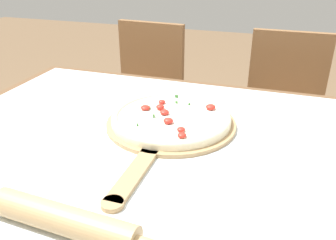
{
  "coord_description": "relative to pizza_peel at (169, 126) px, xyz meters",
  "views": [
    {
      "loc": [
        0.33,
        -0.82,
        1.24
      ],
      "look_at": [
        0.03,
        0.08,
        0.78
      ],
      "focal_mm": 38.0,
      "sensor_mm": 36.0,
      "label": 1
    }
  ],
  "objects": [
    {
      "name": "chair_right",
      "position": [
        0.33,
        0.83,
        -0.25
      ],
      "size": [
        0.4,
        0.4,
        0.88
      ],
      "rotation": [
        0.0,
        0.0,
        0.0
      ],
      "color": "brown",
      "rests_on": "ground_plane"
    },
    {
      "name": "pizza",
      "position": [
        0.0,
        0.02,
        0.02
      ],
      "size": [
        0.36,
        0.36,
        0.03
      ],
      "color": "beige",
      "rests_on": "pizza_peel"
    },
    {
      "name": "chair_left",
      "position": [
        -0.41,
        0.83,
        -0.25
      ],
      "size": [
        0.43,
        0.43,
        0.88
      ],
      "rotation": [
        0.0,
        0.0,
        -0.07
      ],
      "color": "brown",
      "rests_on": "ground_plane"
    },
    {
      "name": "rolling_pin",
      "position": [
        -0.05,
        -0.47,
        0.02
      ],
      "size": [
        0.39,
        0.07,
        0.06
      ],
      "rotation": [
        0.0,
        0.0,
        -0.06
      ],
      "color": "tan",
      "rests_on": "towel_cloth"
    },
    {
      "name": "dining_table",
      "position": [
        -0.03,
        -0.08,
        -0.11
      ],
      "size": [
        1.35,
        1.05,
        0.74
      ],
      "color": "brown",
      "rests_on": "ground_plane"
    },
    {
      "name": "towel_cloth",
      "position": [
        -0.03,
        -0.08,
        -0.01
      ],
      "size": [
        1.27,
        0.97,
        0.0
      ],
      "color": "silver",
      "rests_on": "dining_table"
    },
    {
      "name": "pizza_peel",
      "position": [
        0.0,
        0.0,
        0.0
      ],
      "size": [
        0.39,
        0.62,
        0.01
      ],
      "color": "tan",
      "rests_on": "towel_cloth"
    }
  ]
}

